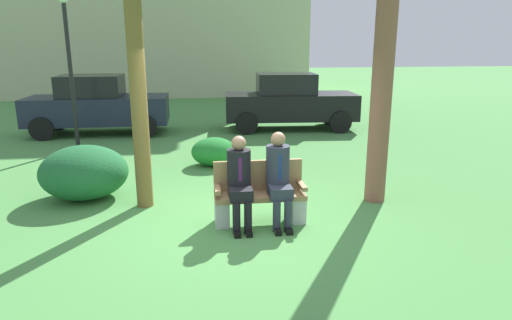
{
  "coord_description": "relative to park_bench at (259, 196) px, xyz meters",
  "views": [
    {
      "loc": [
        -0.57,
        -6.16,
        2.59
      ],
      "look_at": [
        0.36,
        0.41,
        0.85
      ],
      "focal_mm": 31.77,
      "sensor_mm": 36.0,
      "label": 1
    }
  ],
  "objects": [
    {
      "name": "street_lamp",
      "position": [
        -3.78,
        5.3,
        1.86
      ],
      "size": [
        0.24,
        0.24,
        3.69
      ],
      "color": "black",
      "rests_on": "ground"
    },
    {
      "name": "seated_man_right",
      "position": [
        0.26,
        -0.11,
        0.36
      ],
      "size": [
        0.34,
        0.72,
        1.35
      ],
      "color": "#2D3342",
      "rests_on": "ground"
    },
    {
      "name": "shrub_mid_lawn",
      "position": [
        -0.5,
        3.26,
        -0.09
      ],
      "size": [
        0.97,
        0.89,
        0.6
      ],
      "primitive_type": "ellipsoid",
      "color": "#217B2C",
      "rests_on": "ground"
    },
    {
      "name": "shrub_near_bench",
      "position": [
        -2.78,
        1.44,
        0.06
      ],
      "size": [
        1.46,
        1.33,
        0.91
      ],
      "primitive_type": "ellipsoid",
      "color": "#1F6332",
      "rests_on": "ground"
    },
    {
      "name": "parked_car_near",
      "position": [
        -3.62,
        7.2,
        0.44
      ],
      "size": [
        3.92,
        1.74,
        1.68
      ],
      "color": "#1E2338",
      "rests_on": "ground"
    },
    {
      "name": "ground_plane",
      "position": [
        -0.36,
        -0.06,
        -0.39
      ],
      "size": [
        80.0,
        80.0,
        0.0
      ],
      "primitive_type": "plane",
      "color": "#4A8B44"
    },
    {
      "name": "seated_man_left",
      "position": [
        -0.3,
        -0.12,
        0.34
      ],
      "size": [
        0.34,
        0.72,
        1.31
      ],
      "color": "black",
      "rests_on": "ground"
    },
    {
      "name": "park_bench",
      "position": [
        0.0,
        0.0,
        0.0
      ],
      "size": [
        1.32,
        0.44,
        0.9
      ],
      "color": "#99754C",
      "rests_on": "ground"
    },
    {
      "name": "parked_car_far",
      "position": [
        1.99,
        7.17,
        0.44
      ],
      "size": [
        4.0,
        1.93,
        1.68
      ],
      "color": "black",
      "rests_on": "ground"
    }
  ]
}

